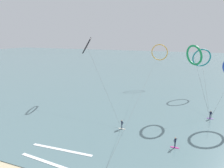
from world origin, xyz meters
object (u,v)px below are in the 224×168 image
at_px(kite_amber, 160,52).
at_px(kite_charcoal, 87,46).
at_px(surfer_violet, 210,115).
at_px(surfer_ivory, 122,125).
at_px(surfer_magenta, 175,143).
at_px(kite_teal, 202,58).
at_px(kite_emerald, 194,55).

distance_m(kite_amber, kite_charcoal, 25.79).
distance_m(surfer_violet, surfer_ivory, 18.64).
xyz_separation_m(surfer_magenta, kite_amber, (-9.33, 39.74, 10.15)).
height_order(kite_teal, kite_charcoal, kite_charcoal).
relative_size(surfer_magenta, kite_emerald, 0.12).
distance_m(surfer_magenta, kite_teal, 35.06).
bearing_deg(kite_emerald, kite_amber, -19.04).
distance_m(surfer_magenta, kite_emerald, 20.95).
xyz_separation_m(surfer_magenta, kite_charcoal, (-25.05, 19.49, 12.98)).
relative_size(surfer_violet, kite_amber, 0.03).
bearing_deg(kite_charcoal, surfer_magenta, 25.00).
bearing_deg(kite_charcoal, kite_amber, 115.06).
bearing_deg(surfer_violet, kite_charcoal, -47.67).
xyz_separation_m(kite_teal, kite_charcoal, (-28.33, -14.11, 3.49)).
bearing_deg(kite_teal, surfer_magenta, 65.10).
height_order(kite_teal, kite_emerald, kite_emerald).
xyz_separation_m(surfer_ivory, kite_charcoal, (-15.56, 16.36, 12.98)).
bearing_deg(kite_teal, kite_amber, -45.31).
xyz_separation_m(surfer_magenta, surfer_violet, (5.51, 14.19, 0.00)).
bearing_deg(kite_amber, surfer_violet, -80.97).
relative_size(surfer_violet, surfer_ivory, 1.00).
height_order(kite_charcoal, kite_emerald, kite_charcoal).
xyz_separation_m(surfer_violet, kite_charcoal, (-30.56, 5.30, 12.98)).
bearing_deg(kite_teal, surfer_violet, 77.22).
bearing_deg(surfer_magenta, kite_amber, 20.60).
relative_size(surfer_magenta, kite_teal, 0.08).
xyz_separation_m(surfer_ivory, kite_amber, (0.16, 36.61, 10.15)).
xyz_separation_m(kite_amber, kite_emerald, (10.74, -22.33, 1.42)).
relative_size(surfer_ivory, kite_amber, 0.03).
height_order(kite_teal, kite_amber, kite_amber).
bearing_deg(kite_amber, surfer_magenta, -97.90).
bearing_deg(surfer_ivory, kite_amber, 153.33).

